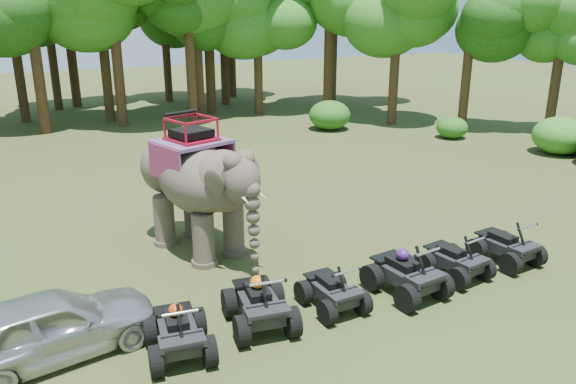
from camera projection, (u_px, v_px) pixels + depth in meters
name	position (u px, v px, depth m)	size (l,w,h in m)	color
ground	(310.00, 274.00, 14.56)	(110.00, 110.00, 0.00)	#47381E
elephant	(196.00, 184.00, 15.49)	(2.03, 4.62, 3.88)	#4D4138
parked_car	(51.00, 325.00, 10.94)	(1.64, 4.08, 1.39)	silver
atv_0	(178.00, 326.00, 11.03)	(1.26, 1.72, 1.28)	black
atv_1	(259.00, 297.00, 12.01)	(1.35, 1.85, 1.37)	black
atv_2	(333.00, 285.00, 12.74)	(1.16, 1.59, 1.18)	black
atv_3	(407.00, 268.00, 13.35)	(1.36, 1.86, 1.38)	black
atv_4	(456.00, 255.00, 14.26)	(1.21, 1.66, 1.23)	black
atv_5	(507.00, 241.00, 15.05)	(1.24, 1.71, 1.26)	black
tree_0	(115.00, 41.00, 31.17)	(6.68, 6.68, 9.54)	#195114
tree_1	(190.00, 48.00, 32.38)	(6.04, 6.04, 8.63)	#195114
tree_2	(258.00, 49.00, 35.14)	(5.71, 5.71, 8.15)	#195114
tree_3	(329.00, 35.00, 34.49)	(6.95, 6.95, 9.93)	#195114
tree_4	(395.00, 53.00, 31.99)	(5.71, 5.71, 8.16)	#195114
tree_5	(467.00, 66.00, 30.66)	(4.90, 4.90, 7.00)	#195114
tree_6	(558.00, 65.00, 29.42)	(5.14, 5.14, 7.35)	#195114
tree_29	(34.00, 45.00, 29.35)	(6.54, 6.54, 9.35)	#195114
tree_30	(395.00, 49.00, 38.56)	(5.35, 5.35, 7.65)	#195114
tree_31	(333.00, 39.00, 37.93)	(6.36, 6.36, 9.08)	#195114
tree_33	(196.00, 29.00, 33.54)	(7.43, 7.43, 10.62)	#195114
tree_34	(51.00, 47.00, 36.59)	(5.72, 5.72, 8.17)	#195114
tree_36	(224.00, 41.00, 38.56)	(6.13, 6.13, 8.76)	#195114
tree_37	(68.00, 26.00, 37.36)	(7.54, 7.54, 10.76)	#195114
tree_38	(16.00, 53.00, 32.61)	(5.62, 5.62, 8.03)	#195114
tree_40	(103.00, 45.00, 32.69)	(6.25, 6.25, 8.93)	#195114
tree_41	(231.00, 28.00, 41.61)	(7.12, 7.12, 10.16)	#195114
tree_42	(208.00, 26.00, 35.12)	(7.64, 7.64, 10.91)	#195114
tree_43	(166.00, 41.00, 39.86)	(5.96, 5.96, 8.52)	#195114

